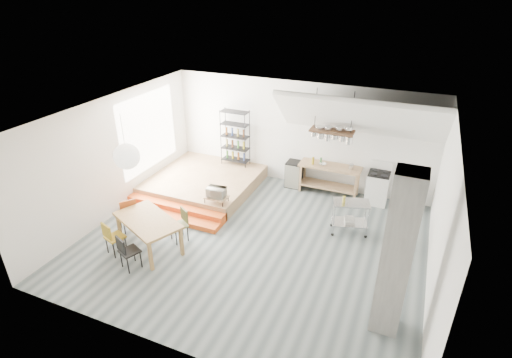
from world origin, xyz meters
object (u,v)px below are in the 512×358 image
at_px(dining_table, 148,223).
at_px(rolling_cart, 350,213).
at_px(stove, 377,187).
at_px(mini_fridge, 294,174).

xyz_separation_m(dining_table, rolling_cart, (4.24, 2.51, -0.14)).
bearing_deg(rolling_cart, stove, 60.94).
xyz_separation_m(rolling_cart, mini_fridge, (-2.08, 1.89, -0.16)).
distance_m(stove, dining_table, 6.39).
height_order(rolling_cart, mini_fridge, rolling_cart).
xyz_separation_m(stove, rolling_cart, (-0.42, -1.85, 0.09)).
bearing_deg(rolling_cart, dining_table, -165.68).
distance_m(stove, rolling_cart, 1.90).
bearing_deg(stove, mini_fridge, 178.99).
bearing_deg(rolling_cart, mini_fridge, 121.42).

